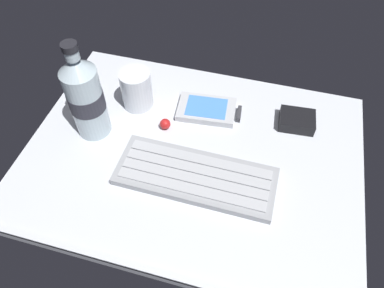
# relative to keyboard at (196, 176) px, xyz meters

# --- Properties ---
(ground_plane) EXTENTS (0.64, 0.48, 0.03)m
(ground_plane) POSITION_rel_keyboard_xyz_m (-0.02, 0.05, -0.02)
(ground_plane) COLOR silver
(keyboard) EXTENTS (0.29, 0.11, 0.02)m
(keyboard) POSITION_rel_keyboard_xyz_m (0.00, 0.00, 0.00)
(keyboard) COLOR #93969B
(keyboard) RESTS_ON ground_plane
(handheld_device) EXTENTS (0.13, 0.09, 0.02)m
(handheld_device) POSITION_rel_keyboard_xyz_m (-0.01, 0.17, -0.00)
(handheld_device) COLOR #B7BABF
(handheld_device) RESTS_ON ground_plane
(juice_cup) EXTENTS (0.06, 0.06, 0.09)m
(juice_cup) POSITION_rel_keyboard_xyz_m (-0.17, 0.15, 0.03)
(juice_cup) COLOR silver
(juice_cup) RESTS_ON ground_plane
(water_bottle) EXTENTS (0.07, 0.07, 0.21)m
(water_bottle) POSITION_rel_keyboard_xyz_m (-0.23, 0.06, 0.08)
(water_bottle) COLOR silver
(water_bottle) RESTS_ON ground_plane
(charger_block) EXTENTS (0.07, 0.06, 0.02)m
(charger_block) POSITION_rel_keyboard_xyz_m (0.16, 0.18, 0.00)
(charger_block) COLOR black
(charger_block) RESTS_ON ground_plane
(trackball_mouse) EXTENTS (0.02, 0.02, 0.02)m
(trackball_mouse) POSITION_rel_keyboard_xyz_m (-0.09, 0.10, 0.00)
(trackball_mouse) COLOR red
(trackball_mouse) RESTS_ON ground_plane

